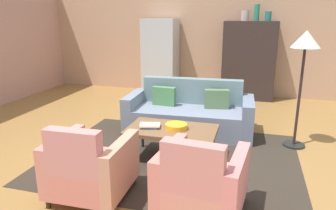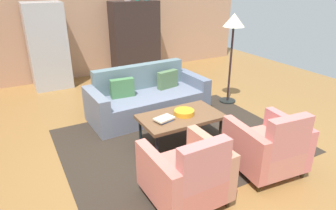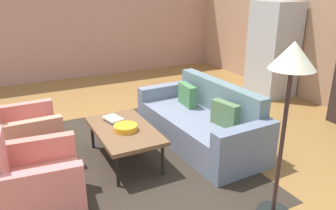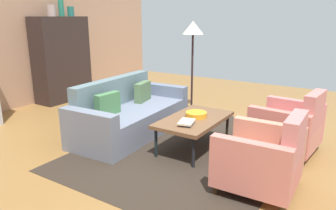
{
  "view_description": "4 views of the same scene",
  "coord_description": "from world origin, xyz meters",
  "px_view_note": "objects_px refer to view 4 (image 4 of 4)",
  "views": [
    {
      "loc": [
        1.15,
        -3.8,
        1.91
      ],
      "look_at": [
        -0.03,
        0.4,
        0.67
      ],
      "focal_mm": 33.52,
      "sensor_mm": 36.0,
      "label": 1
    },
    {
      "loc": [
        -1.92,
        -3.33,
        2.29
      ],
      "look_at": [
        -0.04,
        0.11,
        0.62
      ],
      "focal_mm": 31.78,
      "sensor_mm": 36.0,
      "label": 2
    },
    {
      "loc": [
        3.78,
        -1.21,
        2.17
      ],
      "look_at": [
        0.36,
        0.54,
        0.75
      ],
      "focal_mm": 35.56,
      "sensor_mm": 36.0,
      "label": 3
    },
    {
      "loc": [
        -3.63,
        -1.93,
        1.82
      ],
      "look_at": [
        0.15,
        0.49,
        0.56
      ],
      "focal_mm": 34.33,
      "sensor_mm": 36.0,
      "label": 4
    }
  ],
  "objects_px": {
    "fruit_bowl": "(196,114)",
    "vase_small": "(71,11)",
    "coffee_table": "(194,121)",
    "floor_lamp": "(193,36)",
    "armchair_left": "(265,161)",
    "vase_tall": "(51,11)",
    "book_stack": "(187,123)",
    "cabinet": "(62,59)",
    "vase_round": "(61,8)",
    "armchair_right": "(291,128)",
    "couch": "(128,115)"
  },
  "relations": [
    {
      "from": "armchair_right",
      "to": "fruit_bowl",
      "type": "bearing_deg",
      "value": 120.07
    },
    {
      "from": "vase_small",
      "to": "floor_lamp",
      "type": "bearing_deg",
      "value": -80.51
    },
    {
      "from": "fruit_bowl",
      "to": "vase_small",
      "type": "distance_m",
      "value": 4.14
    },
    {
      "from": "cabinet",
      "to": "vase_tall",
      "type": "distance_m",
      "value": 1.03
    },
    {
      "from": "fruit_bowl",
      "to": "vase_round",
      "type": "bearing_deg",
      "value": 76.36
    },
    {
      "from": "armchair_left",
      "to": "cabinet",
      "type": "distance_m",
      "value": 5.13
    },
    {
      "from": "armchair_right",
      "to": "floor_lamp",
      "type": "bearing_deg",
      "value": 68.41
    },
    {
      "from": "couch",
      "to": "vase_round",
      "type": "height_order",
      "value": "vase_round"
    },
    {
      "from": "armchair_right",
      "to": "vase_tall",
      "type": "bearing_deg",
      "value": 94.12
    },
    {
      "from": "couch",
      "to": "fruit_bowl",
      "type": "distance_m",
      "value": 1.2
    },
    {
      "from": "fruit_bowl",
      "to": "vase_round",
      "type": "distance_m",
      "value": 4.1
    },
    {
      "from": "floor_lamp",
      "to": "armchair_right",
      "type": "bearing_deg",
      "value": -117.11
    },
    {
      "from": "cabinet",
      "to": "vase_round",
      "type": "relative_size",
      "value": 5.01
    },
    {
      "from": "book_stack",
      "to": "vase_tall",
      "type": "bearing_deg",
      "value": 74.98
    },
    {
      "from": "cabinet",
      "to": "floor_lamp",
      "type": "bearing_deg",
      "value": -73.67
    },
    {
      "from": "vase_round",
      "to": "vase_small",
      "type": "relative_size",
      "value": 1.74
    },
    {
      "from": "cabinet",
      "to": "fruit_bowl",
      "type": "bearing_deg",
      "value": -102.16
    },
    {
      "from": "vase_round",
      "to": "cabinet",
      "type": "bearing_deg",
      "value": 177.29
    },
    {
      "from": "armchair_right",
      "to": "vase_round",
      "type": "distance_m",
      "value": 5.16
    },
    {
      "from": "coffee_table",
      "to": "floor_lamp",
      "type": "height_order",
      "value": "floor_lamp"
    },
    {
      "from": "coffee_table",
      "to": "cabinet",
      "type": "xyz_separation_m",
      "value": [
        0.86,
        3.72,
        0.49
      ]
    },
    {
      "from": "armchair_right",
      "to": "couch",
      "type": "bearing_deg",
      "value": 109.77
    },
    {
      "from": "book_stack",
      "to": "cabinet",
      "type": "height_order",
      "value": "cabinet"
    },
    {
      "from": "vase_small",
      "to": "armchair_left",
      "type": "bearing_deg",
      "value": -110.36
    },
    {
      "from": "couch",
      "to": "coffee_table",
      "type": "height_order",
      "value": "couch"
    },
    {
      "from": "couch",
      "to": "armchair_right",
      "type": "distance_m",
      "value": 2.43
    },
    {
      "from": "vase_tall",
      "to": "vase_round",
      "type": "bearing_deg",
      "value": 0.0
    },
    {
      "from": "armchair_right",
      "to": "book_stack",
      "type": "xyz_separation_m",
      "value": [
        -0.89,
        1.12,
        0.13
      ]
    },
    {
      "from": "armchair_left",
      "to": "book_stack",
      "type": "height_order",
      "value": "armchair_left"
    },
    {
      "from": "armchair_right",
      "to": "cabinet",
      "type": "height_order",
      "value": "cabinet"
    },
    {
      "from": "vase_round",
      "to": "fruit_bowl",
      "type": "bearing_deg",
      "value": -103.64
    },
    {
      "from": "book_stack",
      "to": "cabinet",
      "type": "relative_size",
      "value": 0.17
    },
    {
      "from": "armchair_right",
      "to": "vase_small",
      "type": "xyz_separation_m",
      "value": [
        0.62,
        4.88,
        1.56
      ]
    },
    {
      "from": "cabinet",
      "to": "coffee_table",
      "type": "bearing_deg",
      "value": -103.05
    },
    {
      "from": "armchair_left",
      "to": "vase_small",
      "type": "bearing_deg",
      "value": 68.36
    },
    {
      "from": "coffee_table",
      "to": "book_stack",
      "type": "height_order",
      "value": "book_stack"
    },
    {
      "from": "vase_tall",
      "to": "floor_lamp",
      "type": "relative_size",
      "value": 0.13
    },
    {
      "from": "vase_tall",
      "to": "floor_lamp",
      "type": "height_order",
      "value": "vase_tall"
    },
    {
      "from": "fruit_bowl",
      "to": "armchair_left",
      "type": "bearing_deg",
      "value": -119.48
    },
    {
      "from": "couch",
      "to": "coffee_table",
      "type": "bearing_deg",
      "value": 87.53
    },
    {
      "from": "armchair_left",
      "to": "fruit_bowl",
      "type": "xyz_separation_m",
      "value": [
        0.66,
        1.17,
        0.14
      ]
    },
    {
      "from": "armchair_left",
      "to": "vase_tall",
      "type": "distance_m",
      "value": 5.29
    },
    {
      "from": "armchair_left",
      "to": "armchair_right",
      "type": "bearing_deg",
      "value": -1.27
    },
    {
      "from": "coffee_table",
      "to": "vase_round",
      "type": "bearing_deg",
      "value": 75.48
    },
    {
      "from": "coffee_table",
      "to": "floor_lamp",
      "type": "distance_m",
      "value": 2.18
    },
    {
      "from": "couch",
      "to": "armchair_right",
      "type": "xyz_separation_m",
      "value": [
        0.6,
        -2.35,
        0.06
      ]
    },
    {
      "from": "armchair_left",
      "to": "vase_round",
      "type": "height_order",
      "value": "vase_round"
    },
    {
      "from": "couch",
      "to": "armchair_left",
      "type": "xyz_separation_m",
      "value": [
        -0.59,
        -2.35,
        0.06
      ]
    },
    {
      "from": "couch",
      "to": "armchair_right",
      "type": "height_order",
      "value": "armchair_right"
    },
    {
      "from": "couch",
      "to": "vase_small",
      "type": "height_order",
      "value": "vase_small"
    }
  ]
}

